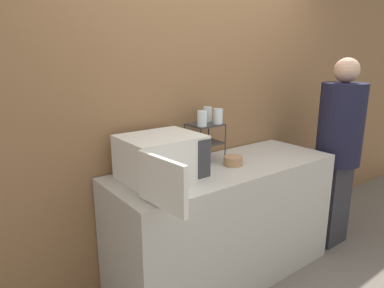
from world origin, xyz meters
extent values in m
cube|color=olive|center=(0.00, 0.71, 1.30)|extent=(8.00, 0.06, 2.60)
cube|color=#B7B2A8|center=(0.00, 0.34, 0.47)|extent=(1.82, 0.67, 0.93)
cube|color=silver|center=(-0.53, 0.40, 1.08)|extent=(0.51, 0.42, 0.29)
cube|color=#B7B2A8|center=(-0.59, 0.20, 1.08)|extent=(0.37, 0.01, 0.25)
cube|color=#333338|center=(-0.33, 0.19, 1.08)|extent=(0.10, 0.01, 0.26)
cube|color=silver|center=(-0.79, -0.01, 1.08)|extent=(0.06, 0.40, 0.28)
cylinder|color=#333333|center=(-0.19, 0.41, 1.08)|extent=(0.01, 0.01, 0.30)
cylinder|color=#333333|center=(0.05, 0.41, 1.08)|extent=(0.01, 0.01, 0.30)
cylinder|color=#333333|center=(-0.19, 0.61, 1.08)|extent=(0.01, 0.01, 0.30)
cylinder|color=#333333|center=(0.05, 0.61, 1.08)|extent=(0.01, 0.01, 0.30)
cube|color=#333333|center=(-0.07, 0.51, 1.08)|extent=(0.24, 0.20, 0.01)
cube|color=#333333|center=(-0.07, 0.51, 1.22)|extent=(0.24, 0.20, 0.01)
cylinder|color=silver|center=(-0.14, 0.45, 1.29)|extent=(0.07, 0.07, 0.12)
cylinder|color=silver|center=(0.01, 0.58, 1.29)|extent=(0.07, 0.07, 0.12)
cylinder|color=silver|center=(0.01, 0.46, 1.29)|extent=(0.07, 0.07, 0.12)
cylinder|color=#AD7F56|center=(0.04, 0.31, 0.94)|extent=(0.08, 0.08, 0.01)
cylinder|color=#AD7F56|center=(0.04, 0.31, 0.97)|extent=(0.14, 0.14, 0.07)
cube|color=#2D2D33|center=(1.15, 0.11, 0.39)|extent=(0.31, 0.19, 0.78)
cylinder|color=black|center=(1.15, 0.11, 1.14)|extent=(0.38, 0.38, 0.72)
sphere|color=tan|center=(1.15, 0.11, 1.61)|extent=(0.21, 0.21, 0.21)
camera|label=1|loc=(-1.68, -1.45, 1.73)|focal=32.00mm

